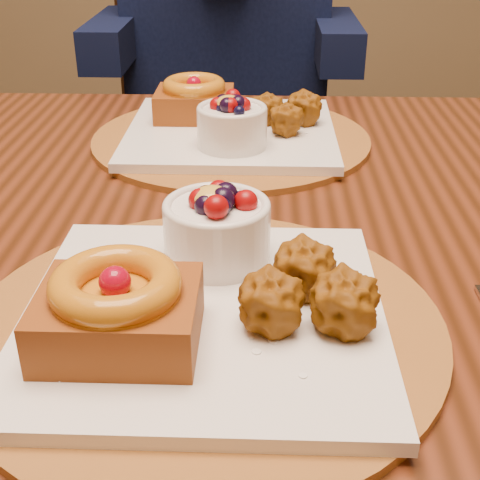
# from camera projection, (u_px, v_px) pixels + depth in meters

# --- Properties ---
(dining_table) EXTENTS (1.60, 0.90, 0.76)m
(dining_table) POSITION_uv_depth(u_px,v_px,m) (222.00, 271.00, 0.76)
(dining_table) COLOR #321709
(dining_table) RESTS_ON ground
(place_setting_near) EXTENTS (0.38, 0.38, 0.09)m
(place_setting_near) POSITION_uv_depth(u_px,v_px,m) (201.00, 296.00, 0.53)
(place_setting_near) COLOR brown
(place_setting_near) RESTS_ON dining_table
(place_setting_far) EXTENTS (0.38, 0.38, 0.09)m
(place_setting_far) POSITION_uv_depth(u_px,v_px,m) (229.00, 126.00, 0.91)
(place_setting_far) COLOR brown
(place_setting_far) RESTS_ON dining_table
(chair_far) EXTENTS (0.44, 0.44, 0.90)m
(chair_far) POSITION_uv_depth(u_px,v_px,m) (205.00, 151.00, 1.62)
(chair_far) COLOR black
(chair_far) RESTS_ON ground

